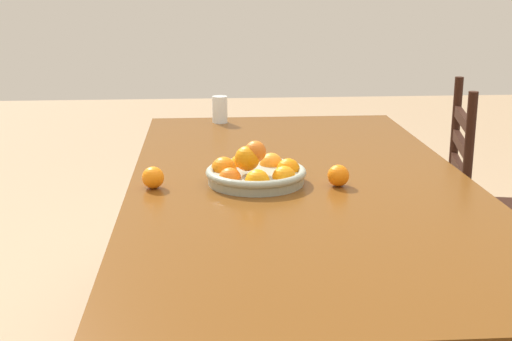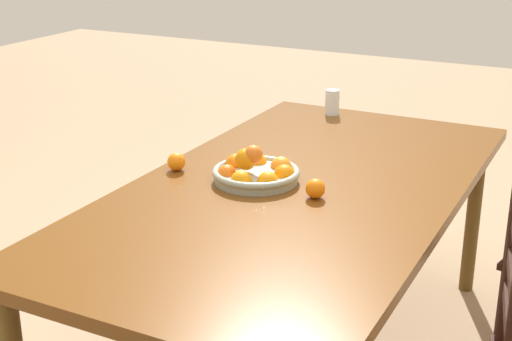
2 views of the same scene
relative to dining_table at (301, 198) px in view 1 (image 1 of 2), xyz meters
The scene contains 6 objects.
dining_table is the anchor object (origin of this frame).
chair_by_cabinet 1.03m from the dining_table, 121.56° to the left, with size 0.53×0.53×0.96m.
fruit_bowl 0.18m from the dining_table, 76.68° to the right, with size 0.31×0.31×0.14m.
orange_loose_0 0.16m from the dining_table, 50.70° to the left, with size 0.07×0.07×0.07m, color orange.
orange_loose_1 0.47m from the dining_table, 81.96° to the right, with size 0.07×0.07×0.07m, color orange.
drinking_glass 0.94m from the dining_table, 165.67° to the right, with size 0.07×0.07×0.11m, color silver.
Camera 1 is at (2.09, -0.29, 1.35)m, focal length 49.38 mm.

